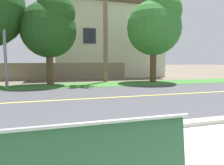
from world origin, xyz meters
TOP-DOWN VIEW (x-y plane):
  - ground_plane at (0.00, 8.00)m, footprint 140.00×140.00m
  - curb_edge at (0.00, 2.35)m, footprint 44.00×0.30m
  - street_asphalt at (0.00, 6.50)m, footprint 52.00×8.00m
  - road_centre_line at (0.00, 6.50)m, footprint 48.00×0.14m
  - far_verge_grass at (0.00, 11.38)m, footprint 48.00×2.80m
  - streetlamp at (-4.25, 11.18)m, footprint 0.24×2.10m
  - shade_tree_left at (-1.79, 12.20)m, footprint 3.54×3.54m
  - shade_tree_centre at (5.60, 11.99)m, footprint 3.96×3.96m
  - garden_wall at (-1.91, 16.00)m, footprint 13.00×0.36m
  - house_across_street at (3.76, 19.20)m, footprint 11.15×6.91m

SIDE VIEW (x-z plane):
  - ground_plane at x=0.00m, z-range 0.00..0.00m
  - street_asphalt at x=0.00m, z-range 0.00..0.01m
  - far_verge_grass at x=0.00m, z-range 0.00..0.02m
  - road_centre_line at x=0.00m, z-range 0.01..0.01m
  - curb_edge at x=0.00m, z-range 0.00..0.11m
  - garden_wall at x=-1.91m, z-range 0.00..1.40m
  - house_across_street at x=3.76m, z-range 0.05..7.38m
  - shade_tree_left at x=-1.79m, z-range 0.87..6.71m
  - streetlamp at x=-4.25m, z-range 0.50..7.27m
  - shade_tree_centre at x=5.60m, z-range 0.98..7.50m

